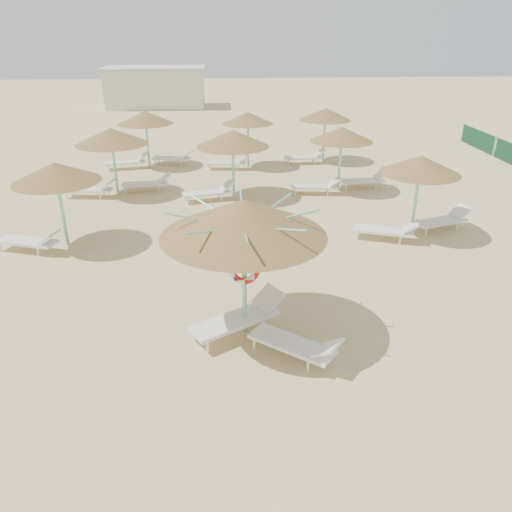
{
  "coord_description": "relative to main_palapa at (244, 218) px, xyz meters",
  "views": [
    {
      "loc": [
        -0.58,
        -9.62,
        6.43
      ],
      "look_at": [
        0.18,
        1.38,
        1.3
      ],
      "focal_mm": 35.0,
      "sensor_mm": 36.0,
      "label": 1
    }
  ],
  "objects": [
    {
      "name": "main_palapa",
      "position": [
        0.0,
        0.0,
        0.0
      ],
      "size": [
        3.55,
        3.55,
        3.18
      ],
      "color": "#7FDCC2",
      "rests_on": "ground"
    },
    {
      "name": "palapa_field",
      "position": [
        -0.11,
        10.75,
        -0.47
      ],
      "size": [
        15.65,
        12.73,
        2.72
      ],
      "color": "#7FDCC2",
      "rests_on": "ground"
    },
    {
      "name": "lounger_main_b",
      "position": [
        1.05,
        -1.14,
        -2.42
      ],
      "size": [
        1.95,
        1.72,
        0.73
      ],
      "rotation": [
        0.0,
        0.0,
        -0.67
      ],
      "color": "white",
      "rests_on": "ground"
    },
    {
      "name": "ground",
      "position": [
        0.17,
        -0.1,
        -2.77
      ],
      "size": [
        120.0,
        120.0,
        0.0
      ],
      "primitive_type": "plane",
      "color": "#D5BC82",
      "rests_on": "ground"
    },
    {
      "name": "lounger_main_a",
      "position": [
        -0.1,
        -0.04,
        -2.38
      ],
      "size": [
        2.28,
        1.76,
        0.82
      ],
      "rotation": [
        0.0,
        0.0,
        0.55
      ],
      "color": "white",
      "rests_on": "ground"
    },
    {
      "name": "service_hut",
      "position": [
        -5.83,
        34.9,
        -1.13
      ],
      "size": [
        8.4,
        4.4,
        3.25
      ],
      "color": "silver",
      "rests_on": "ground"
    }
  ]
}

